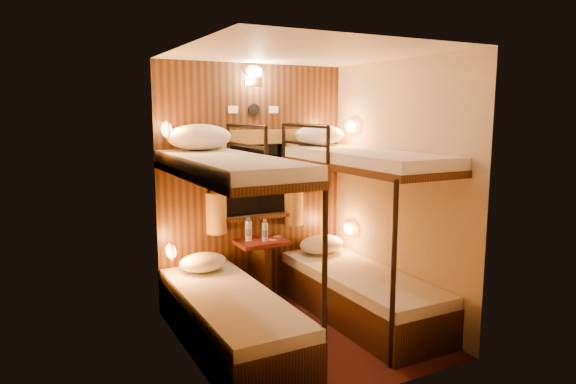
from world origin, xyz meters
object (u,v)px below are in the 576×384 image
bunk_right (360,261)px  bottle_left (248,231)px  bunk_left (230,282)px  bottle_right (265,232)px  table (262,263)px

bunk_right → bottle_left: 1.15m
bunk_left → bottle_right: 1.00m
bottle_left → bottle_right: 0.17m
bottle_left → bottle_right: (0.14, -0.10, -0.01)m
bottle_left → bottle_right: bearing=-35.8°
bunk_right → bottle_right: (-0.63, 0.73, 0.19)m
bottle_right → bottle_left: bearing=144.2°
bunk_left → bottle_right: bunk_left is taller
bunk_right → bottle_left: (-0.77, 0.83, 0.19)m
table → bottle_right: size_ratio=2.95×
table → bottle_left: bearing=158.7°
bunk_left → bottle_right: (0.66, 0.73, 0.19)m
bottle_right → table: bearing=104.5°
bunk_right → table: bearing=129.7°
bunk_left → bunk_right: bearing=0.0°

